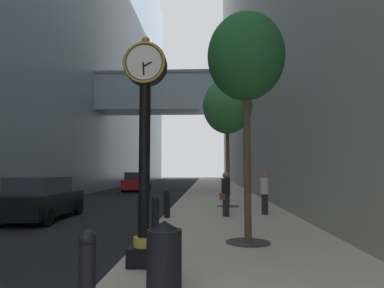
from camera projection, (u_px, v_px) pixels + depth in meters
The scene contains 14 objects.
ground_plane at pixel (187, 193), 27.98m from camera, with size 110.00×110.00×0.00m, color black.
sidewalk_right at pixel (217, 190), 30.85m from camera, with size 5.18×80.00×0.14m, color #BCB29E.
building_block_left at pixel (62, 7), 32.90m from camera, with size 22.52×80.00×35.83m.
street_clock at pixel (145, 137), 6.52m from camera, with size 0.84×0.55×4.44m.
bollard_nearest at pixel (87, 269), 4.27m from camera, with size 0.23×0.23×1.04m.
bollard_third at pixel (156, 213), 9.85m from camera, with size 0.23×0.23×1.04m.
bollard_fourth at pixel (167, 203), 12.65m from camera, with size 0.23×0.23×1.04m.
street_tree_near at pixel (246, 58), 8.66m from camera, with size 1.98×1.98×5.85m.
street_tree_mid_near at pixel (227, 106), 16.92m from camera, with size 2.46×2.46×6.42m.
trash_bin at pixel (164, 256), 4.94m from camera, with size 0.53×0.53×1.05m.
pedestrian_walking at pixel (226, 193), 13.07m from camera, with size 0.49×0.52×1.71m.
pedestrian_by_clock at pixel (265, 192), 13.62m from camera, with size 0.41×0.41×1.72m.
car_red_near at pixel (137, 182), 30.73m from camera, with size 2.00×4.60×1.71m.
car_black_mid at pixel (41, 199), 13.07m from camera, with size 2.18×4.47×1.66m.
Camera 1 is at (1.76, -1.16, 1.94)m, focal length 31.49 mm.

